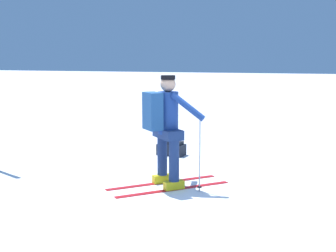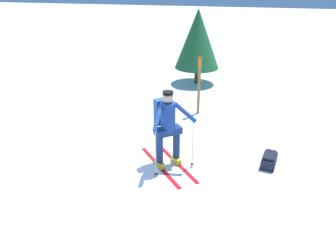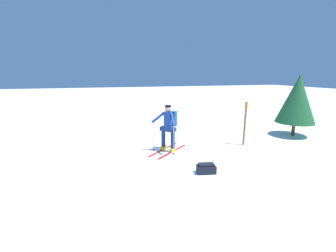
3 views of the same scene
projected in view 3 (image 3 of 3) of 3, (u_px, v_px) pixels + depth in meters
ground_plane at (160, 147)px, 8.52m from camera, size 80.00×80.00×0.00m
skier at (169, 125)px, 7.93m from camera, size 1.69×1.55×1.65m
dropped_backpack at (206, 169)px, 6.25m from camera, size 0.56×0.37×0.28m
trail_marker at (245, 120)px, 8.58m from camera, size 0.09×0.09×1.68m
pine_tree at (297, 99)px, 9.75m from camera, size 1.62×1.62×2.70m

